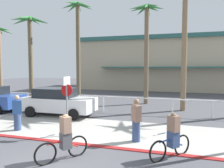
{
  "coord_description": "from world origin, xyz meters",
  "views": [
    {
      "loc": [
        3.64,
        -5.27,
        2.93
      ],
      "look_at": [
        0.24,
        6.0,
        2.06
      ],
      "focal_mm": 34.98,
      "sensor_mm": 36.0,
      "label": 1
    }
  ],
  "objects": [
    {
      "name": "cyclist_red_0",
      "position": [
        0.23,
        0.79,
        0.69
      ],
      "size": [
        1.1,
        1.52,
        1.5
      ],
      "color": "black",
      "rests_on": "ground"
    },
    {
      "name": "rail_fence",
      "position": [
        0.0,
        8.5,
        0.84
      ],
      "size": [
        24.81,
        0.08,
        1.04
      ],
      "color": "white",
      "rests_on": "ground"
    },
    {
      "name": "car_white_1",
      "position": [
        -3.34,
        6.47,
        0.87
      ],
      "size": [
        4.4,
        2.02,
        1.69
      ],
      "color": "white",
      "rests_on": "ground"
    },
    {
      "name": "palm_tree_4",
      "position": [
        4.05,
        10.37,
        6.41
      ],
      "size": [
        3.22,
        3.43,
        8.78
      ],
      "color": "#846B4C",
      "rests_on": "ground"
    },
    {
      "name": "cyclist_blue_1",
      "position": [
        3.51,
        1.93,
        0.69
      ],
      "size": [
        1.24,
        1.41,
        1.5
      ],
      "color": "black",
      "rests_on": "ground"
    },
    {
      "name": "pedestrian_0",
      "position": [
        -3.5,
        3.07,
        0.77
      ],
      "size": [
        0.48,
        0.45,
        1.67
      ],
      "color": "#384C7A",
      "rests_on": "ground"
    },
    {
      "name": "palm_tree_2",
      "position": [
        -4.84,
        12.45,
        6.3
      ],
      "size": [
        2.84,
        2.98,
        8.72
      ],
      "color": "brown",
      "rests_on": "ground"
    },
    {
      "name": "palm_tree_1",
      "position": [
        -8.37,
        10.56,
        5.53
      ],
      "size": [
        3.54,
        3.2,
        7.28
      ],
      "color": "brown",
      "rests_on": "ground"
    },
    {
      "name": "building_backdrop",
      "position": [
        2.57,
        27.02,
        3.51
      ],
      "size": [
        24.28,
        11.46,
        6.99
      ],
      "color": "#BCAD8E",
      "rests_on": "ground"
    },
    {
      "name": "ground_plane",
      "position": [
        0.0,
        10.0,
        0.0
      ],
      "size": [
        80.0,
        80.0,
        0.0
      ],
      "primitive_type": "plane",
      "color": "#4C4C51"
    },
    {
      "name": "pedestrian_1",
      "position": [
        2.11,
        3.11,
        0.8
      ],
      "size": [
        0.45,
        0.48,
        1.72
      ],
      "color": "#384C7A",
      "rests_on": "ground"
    },
    {
      "name": "curb_paint",
      "position": [
        0.0,
        2.2,
        0.01
      ],
      "size": [
        44.0,
        0.24,
        0.03
      ],
      "primitive_type": "cube",
      "color": "maroon",
      "rests_on": "ground"
    },
    {
      "name": "sidewalk_strip",
      "position": [
        0.0,
        4.2,
        0.01
      ],
      "size": [
        44.0,
        4.0,
        0.02
      ],
      "primitive_type": "cube",
      "color": "#ADAAA0",
      "rests_on": "ground"
    },
    {
      "name": "stop_sign_bike_lane",
      "position": [
        -0.88,
        3.02,
        1.68
      ],
      "size": [
        0.52,
        0.56,
        2.56
      ],
      "color": "gray",
      "rests_on": "ground"
    },
    {
      "name": "palm_tree_3",
      "position": [
        1.15,
        12.56,
        5.98
      ],
      "size": [
        2.8,
        3.29,
        8.02
      ],
      "color": "#756047",
      "rests_on": "ground"
    }
  ]
}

